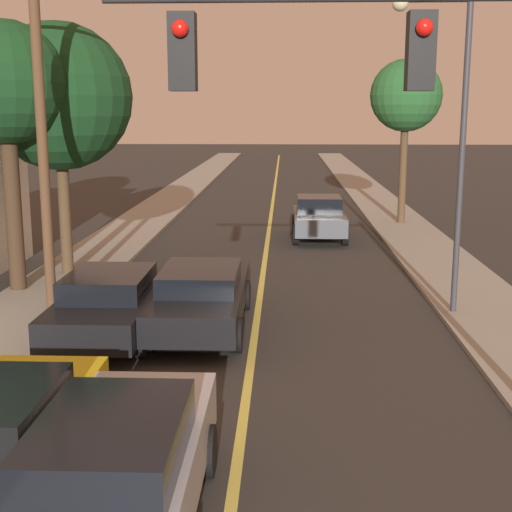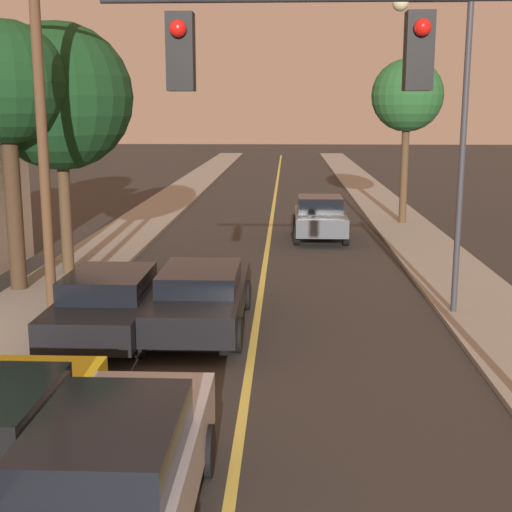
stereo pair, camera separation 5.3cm
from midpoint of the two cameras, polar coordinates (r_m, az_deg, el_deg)
name	(u,v)px [view 2 (the right image)]	position (r m, az deg, el deg)	size (l,w,h in m)	color
road_surface	(275,197)	(40.33, 1.57, 4.77)	(8.56, 80.00, 0.01)	#2D2B28
sidewalk_left	(178,195)	(40.78, -6.25, 4.86)	(2.50, 80.00, 0.12)	gray
sidewalk_right	(374,196)	(40.61, 9.42, 4.74)	(2.50, 80.00, 0.12)	gray
car_near_lane_front	(113,478)	(8.30, -11.17, -17.00)	(1.85, 5.06, 1.61)	#A5A8B2
car_near_lane_second	(201,295)	(15.79, -4.31, -3.16)	(1.99, 5.10, 1.42)	black
car_outer_lane_second	(111,301)	(15.64, -11.41, -3.57)	(2.01, 4.86, 1.42)	black
car_far_oncoming	(320,217)	(26.96, 5.20, 3.10)	(1.99, 4.09, 1.60)	#474C51
traffic_signal_mast	(451,124)	(8.90, 15.50, 10.15)	(6.29, 0.42, 6.19)	#333338
streetlamp_right	(446,114)	(16.80, 15.08, 10.93)	(1.77, 0.36, 7.15)	#333338
utility_pole_left	(42,128)	(17.05, -16.68, 9.77)	(1.60, 0.24, 8.19)	#513823
tree_left_near	(59,97)	(20.99, -15.39, 12.14)	(4.08, 4.08, 7.07)	#4C3823
tree_left_far	(6,86)	(19.49, -19.33, 12.75)	(3.09, 3.09, 6.90)	#3D2B1C
tree_right_near	(407,97)	(30.49, 12.06, 12.37)	(2.95, 2.95, 6.73)	#4C3823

